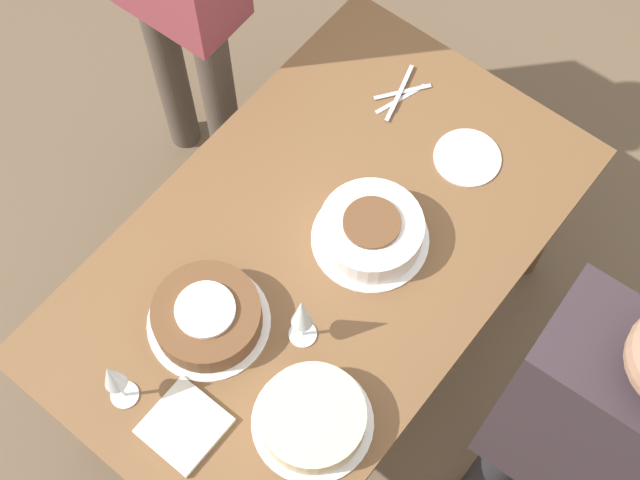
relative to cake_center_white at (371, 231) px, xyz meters
name	(u,v)px	position (x,y,z in m)	size (l,w,h in m)	color
ground_plane	(320,343)	(0.10, -0.09, -0.78)	(12.00, 12.00, 0.00)	brown
dining_table	(320,266)	(0.10, -0.09, -0.15)	(1.49, 0.91, 0.74)	brown
cake_center_white	(371,231)	(0.00, 0.00, 0.00)	(0.31, 0.31, 0.10)	white
cake_front_chocolate	(207,316)	(0.44, -0.17, 0.00)	(0.31, 0.31, 0.09)	white
cake_back_decorated	(313,418)	(0.47, 0.19, -0.01)	(0.29, 0.29, 0.08)	white
wine_glass_near	(113,377)	(0.71, -0.21, 0.10)	(0.07, 0.07, 0.21)	silver
wine_glass_far	(302,314)	(0.32, 0.03, 0.10)	(0.07, 0.07, 0.21)	silver
dessert_plate_left	(467,158)	(-0.36, 0.06, -0.04)	(0.19, 0.19, 0.01)	silver
fork_pile	(401,94)	(-0.42, -0.21, -0.04)	(0.20, 0.11, 0.01)	silver
napkin_stack	(184,426)	(0.67, -0.04, -0.04)	(0.17, 0.17, 0.02)	silver
person_watching	(588,441)	(0.18, 0.71, 0.17)	(0.24, 0.41, 1.59)	#232328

